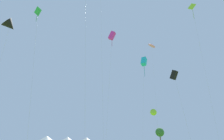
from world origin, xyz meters
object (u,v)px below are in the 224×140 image
(kite_lime_diamond, at_px, (192,9))
(festival_tent_right, at_px, (46,140))
(kite_black_delta, at_px, (10,26))
(kite_pink_parafoil, at_px, (152,46))
(kite_magenta_box, at_px, (112,36))
(kite_lime_delta, at_px, (153,113))
(kite_black_box, at_px, (174,75))
(kite_green_diamond, at_px, (38,15))
(kite_cyan_box, at_px, (144,62))
(tree_distant_left, at_px, (160,132))

(kite_lime_diamond, xyz_separation_m, festival_tent_right, (-41.60, 29.66, -34.45))
(kite_black_delta, xyz_separation_m, kite_lime_diamond, (39.97, 13.95, 17.98))
(kite_pink_parafoil, bearing_deg, festival_tent_right, 166.67)
(kite_magenta_box, relative_size, kite_lime_delta, 2.95)
(kite_magenta_box, distance_m, kite_lime_diamond, 24.07)
(kite_black_box, relative_size, kite_green_diamond, 0.67)
(kite_black_box, bearing_deg, kite_green_diamond, -163.91)
(kite_black_delta, height_order, kite_green_diamond, kite_green_diamond)
(kite_magenta_box, height_order, festival_tent_right, kite_magenta_box)
(kite_black_box, xyz_separation_m, kite_black_delta, (-29.89, -9.38, 3.58))
(kite_lime_diamond, bearing_deg, kite_black_delta, -160.76)
(kite_pink_parafoil, distance_m, kite_green_diamond, 48.03)
(kite_black_delta, distance_m, festival_tent_right, 46.64)
(kite_black_delta, relative_size, festival_tent_right, 3.93)
(kite_black_box, relative_size, kite_lime_delta, 1.60)
(kite_pink_parafoil, distance_m, festival_tent_right, 50.50)
(kite_black_box, bearing_deg, festival_tent_right, 132.64)
(festival_tent_right, bearing_deg, kite_lime_delta, -32.91)
(kite_cyan_box, bearing_deg, kite_green_diamond, -135.22)
(kite_cyan_box, xyz_separation_m, tree_distant_left, (15.65, 33.31, -20.30))
(kite_lime_delta, distance_m, tree_distant_left, 40.53)
(festival_tent_right, relative_size, tree_distant_left, 0.69)
(kite_black_box, height_order, tree_distant_left, kite_black_box)
(kite_lime_diamond, bearing_deg, kite_pink_parafoil, 103.30)
(kite_cyan_box, height_order, kite_green_diamond, kite_cyan_box)
(kite_cyan_box, relative_size, kite_lime_delta, 2.75)
(kite_lime_diamond, relative_size, festival_tent_right, 7.75)
(kite_black_delta, height_order, kite_cyan_box, kite_cyan_box)
(kite_lime_diamond, relative_size, kite_green_diamond, 1.64)
(kite_green_diamond, bearing_deg, kite_lime_delta, 39.46)
(kite_black_delta, distance_m, kite_green_diamond, 5.01)
(kite_lime_delta, distance_m, kite_lime_diamond, 30.83)
(kite_black_box, distance_m, kite_lime_diamond, 24.24)
(kite_pink_parafoil, distance_m, kite_lime_delta, 29.53)
(kite_black_box, relative_size, kite_lime_diamond, 0.41)
(kite_magenta_box, relative_size, kite_black_delta, 1.49)
(kite_black_box, bearing_deg, kite_cyan_box, 92.27)
(kite_cyan_box, bearing_deg, kite_magenta_box, -137.19)
(kite_lime_delta, bearing_deg, kite_black_delta, -141.65)
(kite_black_delta, relative_size, kite_lime_diamond, 0.51)
(kite_magenta_box, relative_size, festival_tent_right, 5.86)
(kite_green_diamond, xyz_separation_m, tree_distant_left, (41.65, 59.12, -16.61))
(kite_green_diamond, bearing_deg, tree_distant_left, 54.83)
(kite_magenta_box, distance_m, kite_pink_parafoil, 26.27)
(kite_pink_parafoil, xyz_separation_m, kite_lime_diamond, (4.96, -20.98, 0.80))
(kite_black_box, relative_size, kite_magenta_box, 0.54)
(kite_lime_delta, height_order, kite_green_diamond, kite_green_diamond)
(kite_green_diamond, bearing_deg, kite_magenta_box, 46.27)
(festival_tent_right, bearing_deg, kite_pink_parafoil, -13.33)
(kite_black_box, height_order, kite_cyan_box, kite_cyan_box)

